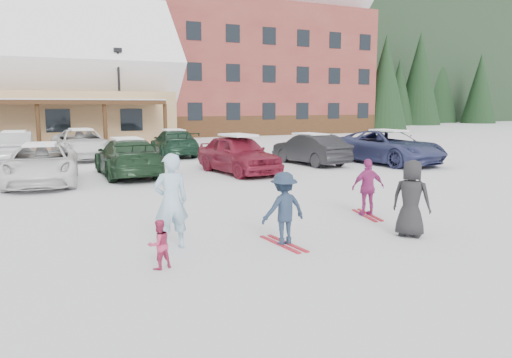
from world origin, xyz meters
name	(u,v)px	position (x,y,z in m)	size (l,w,h in m)	color
ground	(263,231)	(0.00, 0.00, 0.00)	(160.00, 160.00, 0.00)	white
forested_hillside	(39,8)	(0.00, 85.00, 19.00)	(300.00, 70.00, 38.00)	black
alpine_hotel	(222,45)	(14.27, 38.00, 8.63)	(31.48, 14.01, 21.48)	maroon
lamp_post	(119,92)	(1.42, 23.62, 3.57)	(0.50, 0.25, 6.33)	black
conifer_1	(386,71)	(30.00, 32.00, 6.26)	(4.84, 4.84, 11.22)	black
conifer_3	(127,82)	(6.00, 44.00, 5.12)	(3.96, 3.96, 9.18)	black
conifer_4	(339,76)	(34.00, 46.00, 6.54)	(5.06, 5.06, 11.73)	black
adult_skier	(171,201)	(-2.16, -0.41, 0.92)	(0.67, 0.44, 1.83)	#A1C9E2
toddler_red	(159,244)	(-2.69, -1.49, 0.42)	(0.41, 0.32, 0.84)	#BA315B
child_navy	(284,209)	(-0.11, -1.10, 0.72)	(0.93, 0.53, 1.44)	#1F2E45
skis_child_navy	(283,244)	(-0.11, -1.10, 0.01)	(0.20, 1.40, 0.03)	#B5192B
child_magenta	(368,187)	(3.02, 0.28, 0.71)	(0.83, 0.35, 1.42)	#A22B73
skis_child_magenta	(367,215)	(3.02, 0.28, 0.01)	(0.20, 1.40, 0.03)	#B5192B
bystander_dark	(411,198)	(2.58, -1.70, 0.81)	(0.79, 0.51, 1.61)	black
parked_car_2	(41,164)	(-4.00, 9.24, 0.70)	(2.32, 5.03, 1.40)	white
parked_car_3	(127,157)	(-0.91, 9.93, 0.73)	(2.04, 5.02, 1.46)	#1A351F
parked_car_4	(238,154)	(3.27, 8.84, 0.78)	(1.83, 4.55, 1.55)	maroon
parked_car_5	(310,149)	(7.52, 10.21, 0.71)	(1.49, 4.29, 1.41)	black
parked_car_6	(388,147)	(10.94, 8.87, 0.78)	(2.60, 5.64, 1.57)	navy
parked_car_9	(15,147)	(-4.82, 17.10, 0.74)	(1.57, 4.50, 1.48)	#BBBDC1
parked_car_10	(81,144)	(-1.77, 17.25, 0.76)	(2.53, 5.48, 1.52)	white
parked_car_11	(174,143)	(2.92, 16.70, 0.71)	(1.98, 4.87, 1.41)	#183826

